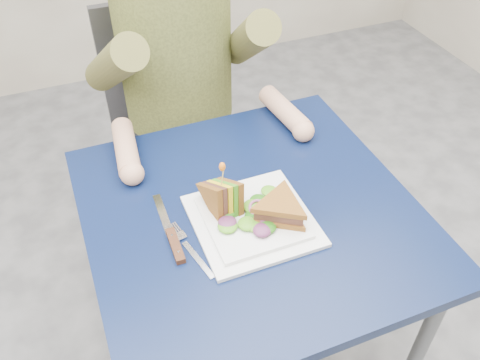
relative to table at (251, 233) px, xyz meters
name	(u,v)px	position (x,y,z in m)	size (l,w,h in m)	color
table	(251,233)	(0.00, 0.00, 0.00)	(0.75, 0.75, 0.73)	black
chair	(175,118)	(0.00, 0.68, -0.11)	(0.42, 0.40, 0.93)	#47474C
diner	(175,31)	(0.00, 0.57, 0.26)	(0.54, 0.59, 0.74)	#4C5125
plate	(252,220)	(-0.01, -0.04, 0.09)	(0.26, 0.26, 0.02)	white
sandwich_flat	(280,209)	(0.04, -0.06, 0.12)	(0.19, 0.19, 0.05)	brown
sandwich_upright	(223,198)	(-0.07, 0.01, 0.13)	(0.09, 0.14, 0.14)	brown
fork	(192,251)	(-0.17, -0.07, 0.08)	(0.05, 0.18, 0.01)	silver
knife	(173,239)	(-0.20, -0.03, 0.09)	(0.02, 0.22, 0.02)	silver
toothpick	(223,177)	(-0.07, 0.01, 0.20)	(0.00, 0.00, 0.06)	tan
toothpick_frill	(222,167)	(-0.07, 0.01, 0.23)	(0.01, 0.01, 0.02)	orange
lettuce_spill	(253,209)	(-0.01, -0.03, 0.11)	(0.15, 0.13, 0.02)	#337A14
onion_ring	(258,208)	(0.00, -0.03, 0.11)	(0.04, 0.04, 0.01)	#9E4C7A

